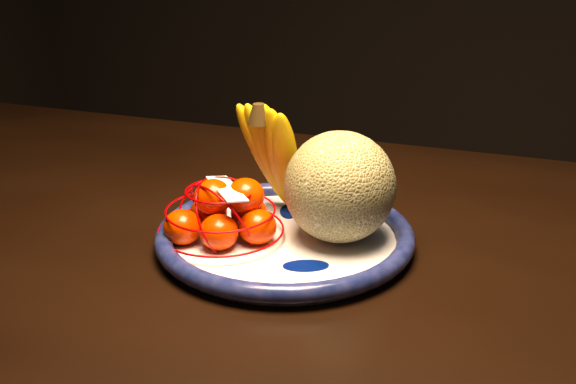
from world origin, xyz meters
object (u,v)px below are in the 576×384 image
at_px(mandarin_bag, 224,215).
at_px(cantaloupe, 340,187).
at_px(fruit_bowl, 285,237).
at_px(dining_table, 192,291).
at_px(banana_bunch, 276,152).

bearing_deg(mandarin_bag, cantaloupe, 22.94).
relative_size(fruit_bowl, cantaloupe, 2.36).
relative_size(cantaloupe, mandarin_bag, 0.71).
bearing_deg(cantaloupe, fruit_bowl, -159.08).
xyz_separation_m(cantaloupe, mandarin_bag, (-0.13, -0.06, -0.04)).
relative_size(dining_table, cantaloupe, 11.90).
relative_size(fruit_bowl, banana_bunch, 1.90).
distance_m(fruit_bowl, banana_bunch, 0.12).
height_order(fruit_bowl, banana_bunch, banana_bunch).
xyz_separation_m(dining_table, cantaloupe, (0.19, 0.04, 0.17)).
xyz_separation_m(banana_bunch, mandarin_bag, (-0.03, -0.10, -0.06)).
height_order(banana_bunch, mandarin_bag, banana_bunch).
distance_m(fruit_bowl, mandarin_bag, 0.08).
height_order(dining_table, fruit_bowl, fruit_bowl).
bearing_deg(cantaloupe, mandarin_bag, -157.06).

